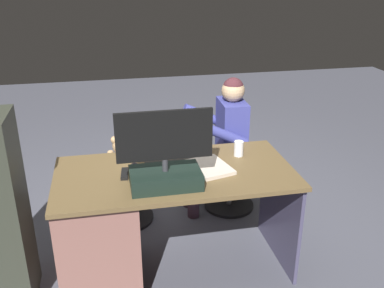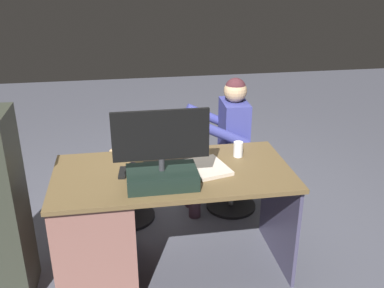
{
  "view_description": "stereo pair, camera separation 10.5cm",
  "coord_description": "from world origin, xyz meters",
  "px_view_note": "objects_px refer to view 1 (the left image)",
  "views": [
    {
      "loc": [
        0.39,
        2.86,
        1.98
      ],
      "look_at": [
        -0.18,
        0.08,
        0.78
      ],
      "focal_mm": 40.56,
      "sensor_mm": 36.0,
      "label": 1
    },
    {
      "loc": [
        0.29,
        2.88,
        1.98
      ],
      "look_at": [
        -0.18,
        0.08,
        0.78
      ],
      "focal_mm": 40.56,
      "sensor_mm": 36.0,
      "label": 2
    }
  ],
  "objects_px": {
    "tv_remote": "(125,174)",
    "teddy_bear": "(122,157)",
    "person": "(223,136)",
    "office_chair_teddy": "(125,193)",
    "computer_mouse": "(135,167)",
    "desk": "(116,224)",
    "monitor": "(165,165)",
    "keyboard": "(178,165)",
    "visitor_chair": "(230,181)",
    "cup": "(239,149)"
  },
  "relations": [
    {
      "from": "tv_remote",
      "to": "teddy_bear",
      "type": "bearing_deg",
      "value": -84.87
    },
    {
      "from": "teddy_bear",
      "to": "person",
      "type": "relative_size",
      "value": 0.28
    },
    {
      "from": "tv_remote",
      "to": "office_chair_teddy",
      "type": "height_order",
      "value": "tv_remote"
    },
    {
      "from": "computer_mouse",
      "to": "desk",
      "type": "bearing_deg",
      "value": 29.38
    },
    {
      "from": "monitor",
      "to": "office_chair_teddy",
      "type": "bearing_deg",
      "value": -75.65
    },
    {
      "from": "keyboard",
      "to": "person",
      "type": "distance_m",
      "value": 0.82
    },
    {
      "from": "monitor",
      "to": "desk",
      "type": "bearing_deg",
      "value": -28.84
    },
    {
      "from": "keyboard",
      "to": "office_chair_teddy",
      "type": "bearing_deg",
      "value": -61.65
    },
    {
      "from": "visitor_chair",
      "to": "monitor",
      "type": "bearing_deg",
      "value": 52.96
    },
    {
      "from": "desk",
      "to": "person",
      "type": "xyz_separation_m",
      "value": [
        -0.91,
        -0.72,
        0.26
      ]
    },
    {
      "from": "keyboard",
      "to": "office_chair_teddy",
      "type": "distance_m",
      "value": 0.87
    },
    {
      "from": "monitor",
      "to": "cup",
      "type": "height_order",
      "value": "monitor"
    },
    {
      "from": "keyboard",
      "to": "desk",
      "type": "bearing_deg",
      "value": 9.03
    },
    {
      "from": "visitor_chair",
      "to": "person",
      "type": "relative_size",
      "value": 0.37
    },
    {
      "from": "teddy_bear",
      "to": "visitor_chair",
      "type": "xyz_separation_m",
      "value": [
        -0.89,
        -0.02,
        -0.32
      ]
    },
    {
      "from": "keyboard",
      "to": "computer_mouse",
      "type": "height_order",
      "value": "computer_mouse"
    },
    {
      "from": "keyboard",
      "to": "tv_remote",
      "type": "xyz_separation_m",
      "value": [
        0.35,
        0.06,
        -0.0
      ]
    },
    {
      "from": "computer_mouse",
      "to": "person",
      "type": "height_order",
      "value": "person"
    },
    {
      "from": "office_chair_teddy",
      "to": "visitor_chair",
      "type": "bearing_deg",
      "value": -178.12
    },
    {
      "from": "keyboard",
      "to": "tv_remote",
      "type": "distance_m",
      "value": 0.35
    },
    {
      "from": "desk",
      "to": "monitor",
      "type": "xyz_separation_m",
      "value": [
        -0.31,
        0.17,
        0.48
      ]
    },
    {
      "from": "teddy_bear",
      "to": "visitor_chair",
      "type": "distance_m",
      "value": 0.95
    },
    {
      "from": "keyboard",
      "to": "office_chair_teddy",
      "type": "height_order",
      "value": "keyboard"
    },
    {
      "from": "monitor",
      "to": "keyboard",
      "type": "bearing_deg",
      "value": -115.73
    },
    {
      "from": "tv_remote",
      "to": "teddy_bear",
      "type": "relative_size",
      "value": 0.46
    },
    {
      "from": "person",
      "to": "keyboard",
      "type": "bearing_deg",
      "value": 53.36
    },
    {
      "from": "computer_mouse",
      "to": "teddy_bear",
      "type": "xyz_separation_m",
      "value": [
        0.06,
        -0.62,
        -0.2
      ]
    },
    {
      "from": "cup",
      "to": "office_chair_teddy",
      "type": "xyz_separation_m",
      "value": [
        0.77,
        -0.54,
        -0.56
      ]
    },
    {
      "from": "keyboard",
      "to": "teddy_bear",
      "type": "distance_m",
      "value": 0.74
    },
    {
      "from": "keyboard",
      "to": "cup",
      "type": "bearing_deg",
      "value": -168.86
    },
    {
      "from": "desk",
      "to": "visitor_chair",
      "type": "relative_size",
      "value": 3.54
    },
    {
      "from": "desk",
      "to": "office_chair_teddy",
      "type": "distance_m",
      "value": 0.71
    },
    {
      "from": "cup",
      "to": "visitor_chair",
      "type": "relative_size",
      "value": 0.25
    },
    {
      "from": "person",
      "to": "tv_remote",
      "type": "bearing_deg",
      "value": 40.36
    },
    {
      "from": "visitor_chair",
      "to": "person",
      "type": "distance_m",
      "value": 0.43
    },
    {
      "from": "teddy_bear",
      "to": "visitor_chair",
      "type": "bearing_deg",
      "value": -178.84
    },
    {
      "from": "desk",
      "to": "cup",
      "type": "height_order",
      "value": "cup"
    },
    {
      "from": "computer_mouse",
      "to": "office_chair_teddy",
      "type": "height_order",
      "value": "computer_mouse"
    },
    {
      "from": "monitor",
      "to": "office_chair_teddy",
      "type": "height_order",
      "value": "monitor"
    },
    {
      "from": "office_chair_teddy",
      "to": "teddy_bear",
      "type": "height_order",
      "value": "teddy_bear"
    },
    {
      "from": "tv_remote",
      "to": "visitor_chair",
      "type": "relative_size",
      "value": 0.35
    },
    {
      "from": "teddy_bear",
      "to": "monitor",
      "type": "bearing_deg",
      "value": 104.17
    },
    {
      "from": "keyboard",
      "to": "computer_mouse",
      "type": "relative_size",
      "value": 4.38
    },
    {
      "from": "person",
      "to": "cup",
      "type": "bearing_deg",
      "value": 85.42
    },
    {
      "from": "computer_mouse",
      "to": "visitor_chair",
      "type": "distance_m",
      "value": 1.17
    },
    {
      "from": "person",
      "to": "desk",
      "type": "bearing_deg",
      "value": 38.25
    },
    {
      "from": "desk",
      "to": "cup",
      "type": "bearing_deg",
      "value": -169.9
    },
    {
      "from": "monitor",
      "to": "visitor_chair",
      "type": "distance_m",
      "value": 1.28
    },
    {
      "from": "monitor",
      "to": "cup",
      "type": "relative_size",
      "value": 5.34
    },
    {
      "from": "monitor",
      "to": "office_chair_teddy",
      "type": "relative_size",
      "value": 1.24
    }
  ]
}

